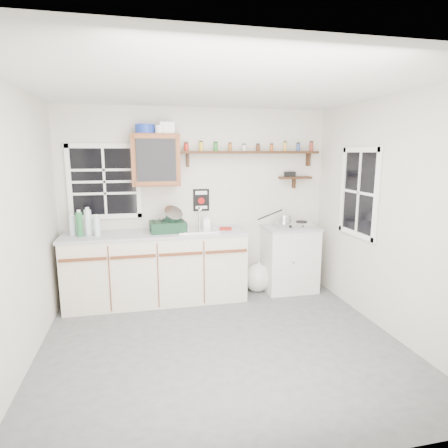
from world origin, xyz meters
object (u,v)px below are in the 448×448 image
object	(u,v)px
spice_shelf	(250,152)
dish_rack	(169,223)
main_cabinet	(157,267)
right_cabinet	(289,258)
upper_cabinet	(156,160)
hotplate	(293,224)

from	to	relation	value
spice_shelf	dish_rack	xyz separation A→B (m)	(-1.13, -0.21, -0.90)
main_cabinet	spice_shelf	xyz separation A→B (m)	(1.30, 0.21, 1.47)
right_cabinet	spice_shelf	distance (m)	1.58
upper_cabinet	dish_rack	xyz separation A→B (m)	(0.14, -0.14, -0.80)
main_cabinet	hotplate	bearing A→B (deg)	0.17
spice_shelf	hotplate	xyz separation A→B (m)	(0.56, -0.21, -0.98)
upper_cabinet	spice_shelf	bearing A→B (deg)	3.14
spice_shelf	upper_cabinet	bearing A→B (deg)	-176.86
right_cabinet	dish_rack	distance (m)	1.76
main_cabinet	spice_shelf	bearing A→B (deg)	9.31
spice_shelf	dish_rack	world-z (taller)	spice_shelf
upper_cabinet	hotplate	world-z (taller)	upper_cabinet
spice_shelf	hotplate	size ratio (longest dim) A/B	3.58
upper_cabinet	spice_shelf	distance (m)	1.27
main_cabinet	upper_cabinet	size ratio (longest dim) A/B	3.55
spice_shelf	dish_rack	bearing A→B (deg)	-169.65
upper_cabinet	dish_rack	distance (m)	0.82
main_cabinet	hotplate	xyz separation A→B (m)	(1.86, 0.01, 0.48)
main_cabinet	upper_cabinet	xyz separation A→B (m)	(0.03, 0.14, 1.36)
right_cabinet	upper_cabinet	distance (m)	2.26
hotplate	spice_shelf	bearing A→B (deg)	165.52
dish_rack	hotplate	size ratio (longest dim) A/B	0.87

